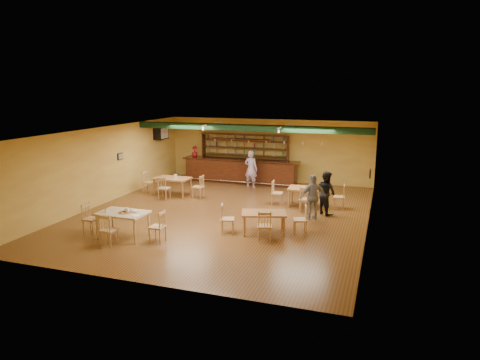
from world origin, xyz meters
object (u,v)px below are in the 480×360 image
(dining_table_d, at_px, (264,223))
(patron_right_a, at_px, (326,193))
(bar_counter, at_px, (240,171))
(near_table, at_px, (123,225))
(patron_bar, at_px, (251,169))
(dining_table_b, at_px, (307,197))
(dining_table_a, at_px, (173,186))

(dining_table_d, relative_size, patron_right_a, 0.87)
(bar_counter, relative_size, near_table, 3.85)
(dining_table_d, distance_m, patron_bar, 6.42)
(bar_counter, bearing_deg, dining_table_d, -65.75)
(dining_table_d, relative_size, patron_bar, 0.80)
(patron_bar, bearing_deg, dining_table_b, 150.82)
(bar_counter, distance_m, dining_table_a, 3.80)
(bar_counter, relative_size, patron_right_a, 3.59)
(dining_table_a, height_order, near_table, near_table)
(dining_table_d, bearing_deg, bar_counter, 97.05)
(dining_table_a, distance_m, near_table, 5.34)
(near_table, bearing_deg, patron_bar, 78.50)
(dining_table_b, bearing_deg, dining_table_d, -105.09)
(dining_table_d, xyz_separation_m, patron_right_a, (1.54, 2.77, 0.45))
(bar_counter, relative_size, patron_bar, 3.32)
(dining_table_b, relative_size, near_table, 0.99)
(dining_table_d, height_order, patron_bar, patron_bar)
(dining_table_a, distance_m, patron_bar, 3.68)
(patron_right_a, bearing_deg, patron_bar, 2.29)
(dining_table_b, xyz_separation_m, near_table, (-4.71, -5.27, 0.03))
(dining_table_a, xyz_separation_m, dining_table_b, (5.73, 0.03, -0.01))
(bar_counter, distance_m, dining_table_b, 5.00)
(dining_table_a, distance_m, patron_right_a, 6.59)
(dining_table_a, height_order, dining_table_d, dining_table_a)
(bar_counter, height_order, dining_table_b, bar_counter)
(patron_right_a, bearing_deg, dining_table_a, 35.62)
(dining_table_d, distance_m, patron_right_a, 3.20)
(bar_counter, relative_size, dining_table_a, 3.77)
(patron_right_a, bearing_deg, dining_table_d, 103.26)
(dining_table_b, xyz_separation_m, patron_right_a, (0.80, -0.80, 0.42))
(dining_table_b, bearing_deg, bar_counter, 136.23)
(near_table, bearing_deg, dining_table_b, 49.11)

